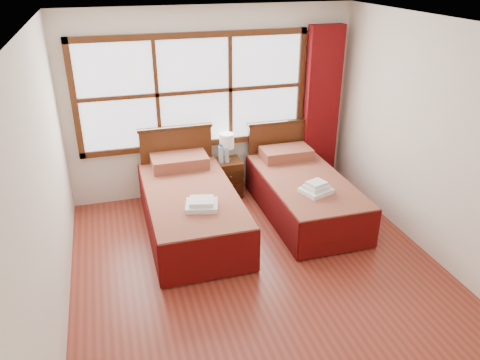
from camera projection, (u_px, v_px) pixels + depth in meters
name	position (u px, v px, depth m)	size (l,w,h in m)	color
floor	(262.00, 277.00, 5.07)	(4.50, 4.50, 0.00)	maroon
ceiling	(269.00, 27.00, 3.96)	(4.50, 4.50, 0.00)	white
wall_back	(212.00, 104.00, 6.46)	(4.00, 4.00, 0.00)	silver
wall_left	(45.00, 194.00, 4.01)	(4.50, 4.50, 0.00)	silver
wall_right	(441.00, 146.00, 5.02)	(4.50, 4.50, 0.00)	silver
window	(194.00, 92.00, 6.28)	(3.16, 0.06, 1.56)	white
curtain	(321.00, 107.00, 6.80)	(0.50, 0.16, 2.30)	#690A0C
bed_left	(190.00, 207.00, 5.83)	(1.09, 2.11, 1.06)	#371D0B
bed_right	(303.00, 192.00, 6.23)	(1.03, 2.05, 1.00)	#371D0B
nightstand	(227.00, 178.00, 6.72)	(0.40, 0.40, 0.53)	#49240F
towels_left	(202.00, 204.00, 5.28)	(0.42, 0.39, 0.11)	white
towels_right	(316.00, 188.00, 5.69)	(0.43, 0.40, 0.15)	white
lamp	(227.00, 142.00, 6.52)	(0.20, 0.20, 0.39)	gold
bottle_near	(221.00, 154.00, 6.50)	(0.07, 0.07, 0.27)	#A8C9D8
bottle_far	(227.00, 154.00, 6.52)	(0.07, 0.07, 0.26)	#A8C9D8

